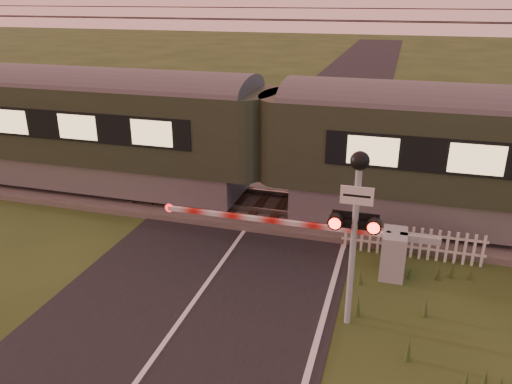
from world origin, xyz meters
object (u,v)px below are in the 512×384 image
(boom_gate, at_px, (380,249))
(train, at_px, (269,142))
(picket_fence, at_px, (412,242))
(crossing_signal, at_px, (356,210))

(boom_gate, bearing_deg, train, 140.28)
(picket_fence, bearing_deg, boom_gate, -127.49)
(train, bearing_deg, picket_fence, -24.28)
(crossing_signal, bearing_deg, picket_fence, 68.89)
(boom_gate, height_order, crossing_signal, crossing_signal)
(boom_gate, bearing_deg, crossing_signal, -102.06)
(train, distance_m, picket_fence, 4.91)
(boom_gate, xyz_separation_m, crossing_signal, (-0.46, -2.15, 1.85))
(train, distance_m, boom_gate, 4.74)
(picket_fence, bearing_deg, crossing_signal, -111.11)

